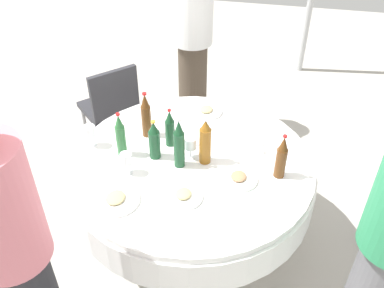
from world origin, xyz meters
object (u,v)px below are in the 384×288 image
(bottle_green_mid, at_px, (121,136))
(person_left, at_px, (14,253))
(bottle_brown_outer, at_px, (281,158))
(bottle_dark_green_north, at_px, (179,144))
(bottle_dark_green_east, at_px, (154,141))
(plate_west, at_px, (206,111))
(bottle_dark_green_far, at_px, (170,129))
(chair_north, at_px, (111,105))
(plate_near, at_px, (239,178))
(wine_glass_outer, at_px, (126,159))
(wine_glass_north, at_px, (90,132))
(dining_table, at_px, (192,177))
(bottle_brown_left, at_px, (146,116))
(wine_glass_far, at_px, (190,144))
(bottle_amber_front, at_px, (205,142))
(plate_right, at_px, (116,199))
(person_front, at_px, (193,42))
(plate_inner, at_px, (183,196))

(bottle_green_mid, distance_m, person_left, 0.91)
(bottle_brown_outer, xyz_separation_m, bottle_dark_green_north, (-0.03, 0.58, 0.02))
(bottle_dark_green_east, xyz_separation_m, plate_west, (0.55, -0.21, -0.11))
(bottle_dark_green_far, distance_m, chair_north, 1.03)
(bottle_dark_green_east, bearing_deg, plate_near, -100.86)
(bottle_dark_green_east, relative_size, wine_glass_outer, 1.87)
(bottle_dark_green_far, bearing_deg, chair_north, 45.28)
(plate_west, distance_m, plate_near, 0.72)
(bottle_dark_green_north, height_order, plate_near, bottle_dark_green_north)
(bottle_dark_green_east, bearing_deg, wine_glass_north, 86.93)
(dining_table, xyz_separation_m, bottle_brown_left, (0.18, 0.34, 0.29))
(bottle_dark_green_east, xyz_separation_m, wine_glass_far, (0.04, -0.21, -0.02))
(bottle_amber_front, distance_m, plate_near, 0.28)
(bottle_brown_left, height_order, plate_west, bottle_brown_left)
(plate_right, bearing_deg, person_front, -0.88)
(bottle_dark_green_far, xyz_separation_m, wine_glass_far, (-0.10, -0.15, -0.02))
(plate_west, height_order, plate_right, same)
(bottle_green_mid, distance_m, bottle_dark_green_far, 0.31)
(dining_table, distance_m, bottle_dark_green_far, 0.34)
(wine_glass_far, bearing_deg, person_left, 148.47)
(plate_right, bearing_deg, dining_table, -37.09)
(bottle_dark_green_far, bearing_deg, plate_inner, -156.93)
(bottle_amber_front, height_order, wine_glass_outer, bottle_amber_front)
(bottle_dark_green_north, distance_m, plate_right, 0.47)
(dining_table, bearing_deg, bottle_brown_outer, -93.74)
(bottle_amber_front, bearing_deg, bottle_dark_green_far, 63.66)
(bottle_brown_outer, height_order, wine_glass_north, bottle_brown_outer)
(bottle_brown_left, height_order, bottle_amber_front, bottle_brown_left)
(wine_glass_north, relative_size, chair_north, 0.17)
(chair_north, bearing_deg, person_front, -0.17)
(bottle_green_mid, bearing_deg, bottle_amber_front, -85.47)
(bottle_dark_green_north, bearing_deg, bottle_amber_front, -65.12)
(bottle_amber_front, bearing_deg, bottle_dark_green_north, 114.88)
(chair_north, bearing_deg, plate_near, -85.49)
(plate_right, xyz_separation_m, chair_north, (1.24, 0.53, -0.23))
(dining_table, relative_size, bottle_brown_left, 4.74)
(bottle_brown_outer, xyz_separation_m, person_left, (-0.91, 1.12, -0.01))
(bottle_amber_front, xyz_separation_m, bottle_dark_green_north, (-0.07, 0.14, 0.01))
(bottle_brown_outer, height_order, plate_west, bottle_brown_outer)
(bottle_dark_green_north, relative_size, wine_glass_north, 2.27)
(bottle_green_mid, bearing_deg, chair_north, 26.89)
(bottle_brown_left, height_order, plate_right, bottle_brown_left)
(bottle_dark_green_north, bearing_deg, person_front, 9.24)
(person_left, bearing_deg, bottle_amber_front, -93.34)
(plate_near, xyz_separation_m, chair_north, (0.92, 1.16, -0.23))
(bottle_brown_left, height_order, bottle_brown_outer, bottle_brown_left)
(dining_table, relative_size, plate_near, 6.84)
(bottle_amber_front, height_order, wine_glass_far, bottle_amber_front)
(bottle_brown_left, xyz_separation_m, chair_north, (0.62, 0.52, -0.37))
(bottle_dark_green_far, relative_size, chair_north, 0.30)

